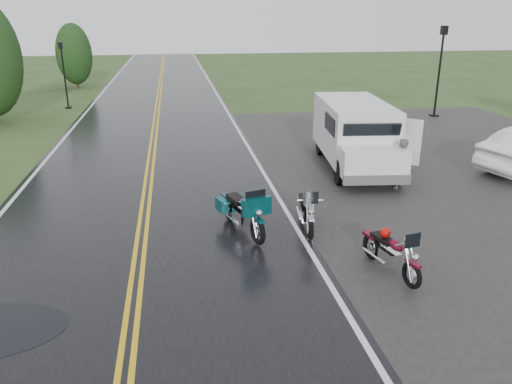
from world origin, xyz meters
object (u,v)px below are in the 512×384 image
(motorcycle_teal, at_px, (258,221))
(motorcycle_silver, at_px, (311,219))
(motorcycle_red, at_px, (413,265))
(lamp_post_far_right, at_px, (439,72))
(lamp_post_far_left, at_px, (64,76))
(person_at_van, at_px, (400,165))
(van_white, at_px, (342,150))

(motorcycle_teal, distance_m, motorcycle_silver, 1.27)
(motorcycle_red, distance_m, motorcycle_teal, 3.55)
(motorcycle_silver, bearing_deg, lamp_post_far_right, 60.28)
(lamp_post_far_left, height_order, lamp_post_far_right, lamp_post_far_right)
(motorcycle_teal, bearing_deg, motorcycle_red, -59.72)
(person_at_van, distance_m, lamp_post_far_left, 20.46)
(van_white, distance_m, lamp_post_far_left, 18.95)
(motorcycle_red, distance_m, van_white, 6.39)
(motorcycle_silver, xyz_separation_m, van_white, (2.01, 3.84, 0.57))
(motorcycle_red, relative_size, lamp_post_far_right, 0.41)
(motorcycle_teal, distance_m, van_white, 5.14)
(van_white, height_order, lamp_post_far_left, lamp_post_far_left)
(motorcycle_silver, distance_m, person_at_van, 4.89)
(person_at_van, xyz_separation_m, lamp_post_far_left, (-12.63, 16.06, 1.06))
(van_white, relative_size, lamp_post_far_left, 1.59)
(van_white, distance_m, person_at_van, 1.82)
(motorcycle_silver, distance_m, lamp_post_far_right, 17.29)
(motorcycle_silver, xyz_separation_m, lamp_post_far_left, (-8.95, 19.28, 1.26))
(motorcycle_teal, relative_size, van_white, 0.38)
(motorcycle_red, height_order, motorcycle_teal, motorcycle_teal)
(motorcycle_red, relative_size, motorcycle_teal, 0.85)
(van_white, height_order, lamp_post_far_right, lamp_post_far_right)
(person_at_van, relative_size, lamp_post_far_right, 0.34)
(motorcycle_red, bearing_deg, van_white, 71.80)
(lamp_post_far_left, bearing_deg, motorcycle_teal, -68.37)
(motorcycle_red, xyz_separation_m, motorcycle_teal, (-2.62, 2.40, 0.10))
(motorcycle_red, distance_m, lamp_post_far_left, 24.11)
(van_white, xyz_separation_m, person_at_van, (1.66, -0.62, -0.37))
(motorcycle_teal, xyz_separation_m, motorcycle_silver, (1.27, 0.08, -0.07))
(lamp_post_far_left, relative_size, lamp_post_far_right, 0.80)
(lamp_post_far_left, bearing_deg, lamp_post_far_right, -16.09)
(person_at_van, distance_m, lamp_post_far_right, 12.55)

